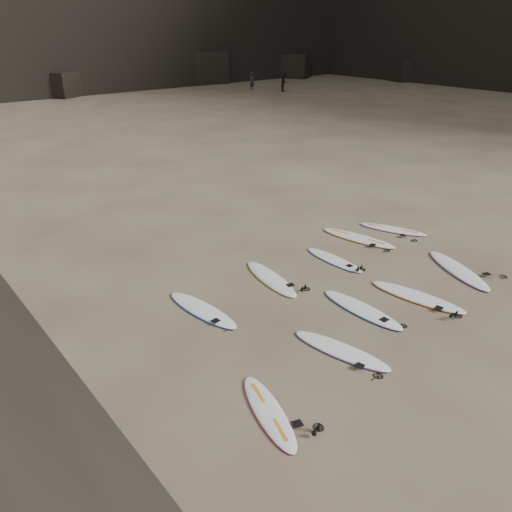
{
  "coord_description": "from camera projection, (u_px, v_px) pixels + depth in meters",
  "views": [
    {
      "loc": [
        -9.42,
        -6.57,
        6.76
      ],
      "look_at": [
        -2.39,
        2.04,
        1.5
      ],
      "focal_mm": 35.0,
      "sensor_mm": 36.0,
      "label": 1
    }
  ],
  "objects": [
    {
      "name": "person_a",
      "position": [
        252.0,
        81.0,
        53.51
      ],
      "size": [
        0.71,
        0.53,
        1.77
      ],
      "primitive_type": "imported",
      "rotation": [
        0.0,
        0.0,
        0.18
      ],
      "color": "#222128",
      "rests_on": "ground"
    },
    {
      "name": "surfboard_0",
      "position": [
        269.0,
        412.0,
        9.46
      ],
      "size": [
        1.18,
        2.28,
        0.08
      ],
      "primitive_type": "ellipsoid",
      "rotation": [
        0.0,
        0.0,
        -0.31
      ],
      "color": "white",
      "rests_on": "ground"
    },
    {
      "name": "surfboard_4",
      "position": [
        458.0,
        270.0,
        14.82
      ],
      "size": [
        1.72,
        2.78,
        0.1
      ],
      "primitive_type": "ellipsoid",
      "rotation": [
        0.0,
        0.0,
        -0.42
      ],
      "color": "white",
      "rests_on": "ground"
    },
    {
      "name": "surfboard_6",
      "position": [
        271.0,
        278.0,
        14.34
      ],
      "size": [
        1.03,
        2.59,
        0.09
      ],
      "primitive_type": "ellipsoid",
      "rotation": [
        0.0,
        0.0,
        -0.17
      ],
      "color": "white",
      "rests_on": "ground"
    },
    {
      "name": "surfboard_8",
      "position": [
        358.0,
        238.0,
        17.0
      ],
      "size": [
        1.21,
        2.8,
        0.1
      ],
      "primitive_type": "ellipsoid",
      "rotation": [
        0.0,
        0.0,
        0.21
      ],
      "color": "white",
      "rests_on": "ground"
    },
    {
      "name": "person_b",
      "position": [
        284.0,
        82.0,
        52.13
      ],
      "size": [
        1.13,
        1.1,
        1.83
      ],
      "primitive_type": "imported",
      "rotation": [
        0.0,
        0.0,
        0.7
      ],
      "color": "black",
      "rests_on": "ground"
    },
    {
      "name": "ground",
      "position": [
        377.0,
        310.0,
        12.87
      ],
      "size": [
        240.0,
        240.0,
        0.0
      ],
      "primitive_type": "plane",
      "color": "#897559",
      "rests_on": "ground"
    },
    {
      "name": "surfboard_2",
      "position": [
        362.0,
        309.0,
        12.81
      ],
      "size": [
        0.61,
        2.52,
        0.09
      ],
      "primitive_type": "ellipsoid",
      "rotation": [
        0.0,
        0.0,
        0.0
      ],
      "color": "white",
      "rests_on": "ground"
    },
    {
      "name": "surfboard_3",
      "position": [
        417.0,
        297.0,
        13.38
      ],
      "size": [
        1.1,
        2.72,
        0.1
      ],
      "primitive_type": "ellipsoid",
      "rotation": [
        0.0,
        0.0,
        0.18
      ],
      "color": "white",
      "rests_on": "ground"
    },
    {
      "name": "surfboard_1",
      "position": [
        341.0,
        350.0,
        11.22
      ],
      "size": [
        1.1,
        2.49,
        0.09
      ],
      "primitive_type": "ellipsoid",
      "rotation": [
        0.0,
        0.0,
        0.22
      ],
      "color": "white",
      "rests_on": "ground"
    },
    {
      "name": "surfboard_9",
      "position": [
        393.0,
        229.0,
        17.73
      ],
      "size": [
        1.42,
        2.43,
        0.09
      ],
      "primitive_type": "ellipsoid",
      "rotation": [
        0.0,
        0.0,
        0.38
      ],
      "color": "white",
      "rests_on": "ground"
    },
    {
      "name": "surfboard_5",
      "position": [
        202.0,
        309.0,
        12.79
      ],
      "size": [
        0.87,
        2.56,
        0.09
      ],
      "primitive_type": "ellipsoid",
      "rotation": [
        0.0,
        0.0,
        0.11
      ],
      "color": "white",
      "rests_on": "ground"
    },
    {
      "name": "surfboard_7",
      "position": [
        334.0,
        260.0,
        15.47
      ],
      "size": [
        0.56,
        2.24,
        0.08
      ],
      "primitive_type": "ellipsoid",
      "rotation": [
        0.0,
        0.0,
        -0.01
      ],
      "color": "white",
      "rests_on": "ground"
    }
  ]
}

